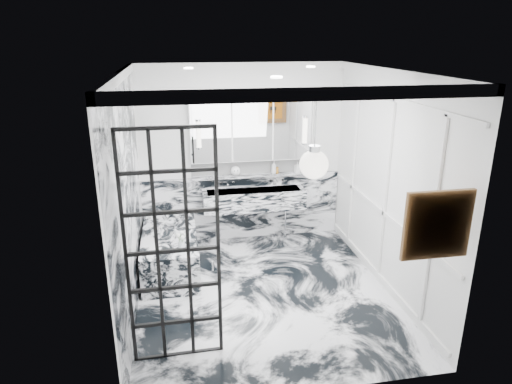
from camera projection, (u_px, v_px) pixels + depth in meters
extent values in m
plane|color=white|center=(263.00, 292.00, 5.94)|extent=(3.60, 3.60, 0.00)
plane|color=white|center=(265.00, 71.00, 5.03)|extent=(3.60, 3.60, 0.00)
plane|color=white|center=(242.00, 155.00, 7.16)|extent=(3.60, 0.00, 3.60)
plane|color=white|center=(306.00, 259.00, 3.81)|extent=(3.60, 0.00, 3.60)
plane|color=white|center=(127.00, 199.00, 5.22)|extent=(0.00, 3.60, 3.60)
plane|color=white|center=(388.00, 183.00, 5.75)|extent=(0.00, 3.60, 3.60)
cube|color=white|center=(243.00, 207.00, 7.42)|extent=(3.18, 0.05, 1.05)
cube|color=white|center=(129.00, 203.00, 5.24)|extent=(0.02, 3.56, 2.68)
cube|color=white|center=(386.00, 191.00, 5.78)|extent=(0.03, 3.40, 2.30)
imported|color=#8C5919|center=(274.00, 167.00, 7.23)|extent=(0.08, 0.08, 0.21)
imported|color=#4C4C51|center=(297.00, 167.00, 7.30)|extent=(0.10, 0.10, 0.17)
imported|color=silver|center=(304.00, 167.00, 7.32)|extent=(0.13, 0.13, 0.16)
sphere|color=white|center=(235.00, 171.00, 7.13)|extent=(0.15, 0.15, 0.15)
cylinder|color=#8C5919|center=(277.00, 170.00, 7.25)|extent=(0.04, 0.04, 0.10)
cylinder|color=silver|center=(182.00, 245.00, 5.87)|extent=(0.08, 0.08, 0.12)
cube|color=#B56612|center=(438.00, 225.00, 3.98)|extent=(0.53, 0.05, 0.53)
sphere|color=white|center=(314.00, 165.00, 3.99)|extent=(0.26, 0.26, 0.26)
cube|color=silver|center=(254.00, 199.00, 7.17)|extent=(1.60, 0.45, 0.30)
cube|color=silver|center=(252.00, 176.00, 7.22)|extent=(1.90, 0.14, 0.04)
cube|color=white|center=(251.00, 166.00, 7.23)|extent=(1.90, 0.03, 0.23)
cube|color=white|center=(252.00, 129.00, 6.98)|extent=(1.90, 0.16, 1.00)
cylinder|color=white|center=(199.00, 134.00, 6.77)|extent=(0.07, 0.07, 0.40)
cylinder|color=white|center=(305.00, 131.00, 7.04)|extent=(0.07, 0.07, 0.40)
cube|color=silver|center=(170.00, 250.00, 6.48)|extent=(0.75, 1.65, 0.55)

